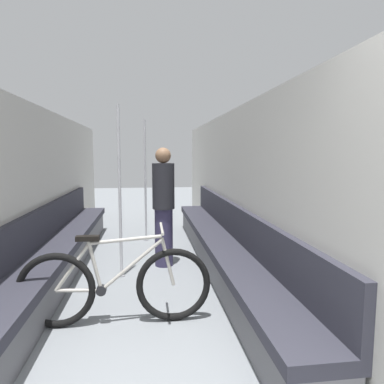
{
  "coord_description": "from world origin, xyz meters",
  "views": [
    {
      "loc": [
        0.09,
        -0.7,
        1.53
      ],
      "look_at": [
        0.56,
        2.92,
        1.13
      ],
      "focal_mm": 32.0,
      "sensor_mm": 36.0,
      "label": 1
    }
  ],
  "objects_px": {
    "passenger_standing": "(164,206)",
    "grab_pole_near": "(145,183)",
    "bench_seat_row_right": "(222,249)",
    "bench_seat_row_left": "(56,255)",
    "bicycle": "(116,286)",
    "grab_pole_far": "(120,195)"
  },
  "relations": [
    {
      "from": "bench_seat_row_left",
      "to": "grab_pole_near",
      "type": "xyz_separation_m",
      "value": [
        1.11,
        1.71,
        0.75
      ]
    },
    {
      "from": "bench_seat_row_right",
      "to": "passenger_standing",
      "type": "relative_size",
      "value": 3.39
    },
    {
      "from": "grab_pole_far",
      "to": "bench_seat_row_right",
      "type": "bearing_deg",
      "value": 3.03
    },
    {
      "from": "grab_pole_near",
      "to": "passenger_standing",
      "type": "distance_m",
      "value": 1.45
    },
    {
      "from": "bench_seat_row_left",
      "to": "grab_pole_near",
      "type": "relative_size",
      "value": 2.59
    },
    {
      "from": "passenger_standing",
      "to": "bench_seat_row_left",
      "type": "bearing_deg",
      "value": 152.51
    },
    {
      "from": "grab_pole_near",
      "to": "passenger_standing",
      "type": "relative_size",
      "value": 1.31
    },
    {
      "from": "bicycle",
      "to": "passenger_standing",
      "type": "relative_size",
      "value": 1.06
    },
    {
      "from": "grab_pole_far",
      "to": "passenger_standing",
      "type": "height_order",
      "value": "grab_pole_far"
    },
    {
      "from": "bicycle",
      "to": "passenger_standing",
      "type": "bearing_deg",
      "value": 88.15
    },
    {
      "from": "bench_seat_row_right",
      "to": "grab_pole_near",
      "type": "distance_m",
      "value": 2.12
    },
    {
      "from": "passenger_standing",
      "to": "bench_seat_row_right",
      "type": "bearing_deg",
      "value": -61.04
    },
    {
      "from": "bicycle",
      "to": "passenger_standing",
      "type": "xyz_separation_m",
      "value": [
        0.51,
        1.6,
        0.48
      ]
    },
    {
      "from": "grab_pole_near",
      "to": "grab_pole_far",
      "type": "height_order",
      "value": "same"
    },
    {
      "from": "bicycle",
      "to": "grab_pole_near",
      "type": "xyz_separation_m",
      "value": [
        0.26,
        3.01,
        0.67
      ]
    },
    {
      "from": "bench_seat_row_right",
      "to": "bench_seat_row_left",
      "type": "bearing_deg",
      "value": 180.0
    },
    {
      "from": "grab_pole_far",
      "to": "passenger_standing",
      "type": "relative_size",
      "value": 1.31
    },
    {
      "from": "bench_seat_row_left",
      "to": "grab_pole_far",
      "type": "distance_m",
      "value": 1.1
    },
    {
      "from": "bench_seat_row_right",
      "to": "bicycle",
      "type": "distance_m",
      "value": 1.81
    },
    {
      "from": "bench_seat_row_right",
      "to": "bicycle",
      "type": "bearing_deg",
      "value": -134.12
    },
    {
      "from": "passenger_standing",
      "to": "grab_pole_near",
      "type": "bearing_deg",
      "value": 60.24
    },
    {
      "from": "bicycle",
      "to": "grab_pole_near",
      "type": "relative_size",
      "value": 0.81
    }
  ]
}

